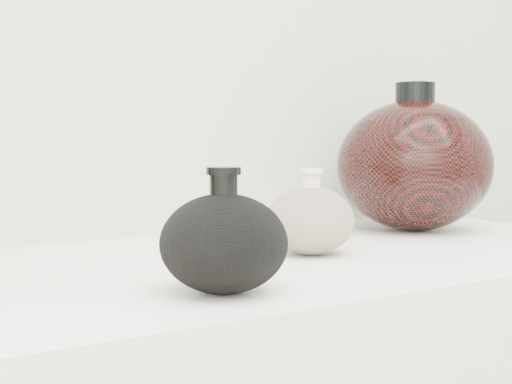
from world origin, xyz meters
TOP-DOWN VIEW (x-y plane):
  - black_gourd_vase at (-0.11, 0.80)m, footprint 0.15×0.15m
  - cream_gourd_vase at (0.10, 0.93)m, footprint 0.15×0.15m
  - right_round_pot at (0.39, 1.04)m, footprint 0.29×0.29m

SIDE VIEW (x-z plane):
  - cream_gourd_vase at x=0.10m, z-range 0.89..1.00m
  - black_gourd_vase at x=-0.11m, z-range 0.89..1.01m
  - right_round_pot at x=0.39m, z-range 0.89..1.12m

